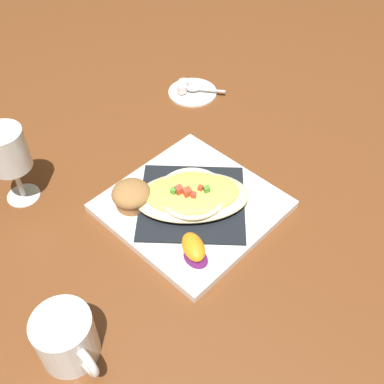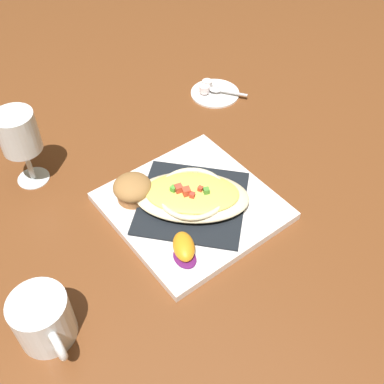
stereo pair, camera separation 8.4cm
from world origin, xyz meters
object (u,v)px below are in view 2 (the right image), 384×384
Objects in this scene: coffee_mug at (44,321)px; creamer_cup_0 at (207,84)px; spoon at (218,90)px; gratin_dish at (192,195)px; creamer_cup_1 at (204,89)px; square_plate at (192,206)px; muffin at (133,189)px; creamer_saucer at (215,93)px; orange_garnish at (184,248)px; stemmed_glass at (19,136)px.

creamer_cup_0 is at bearing -68.19° from coffee_mug.
coffee_mug is at bearing 109.09° from spoon.
spoon is (0.22, -0.63, -0.03)m from coffee_mug.
gratin_dish is 0.36m from creamer_cup_1.
muffin reaches higher than square_plate.
creamer_cup_1 is (0.02, 0.02, 0.00)m from spoon.
creamer_saucer is (0.22, -0.63, -0.03)m from coffee_mug.
gratin_dish reaches higher than orange_garnish.
gratin_dish is 0.37m from spoon.
gratin_dish is 2.06× the size of creamer_saucer.
creamer_cup_0 reaches higher than square_plate.
square_plate is 1.17× the size of gratin_dish.
muffin is 2.93× the size of creamer_cup_0.
square_plate is 3.74× the size of orange_garnish.
creamer_saucer is at bearing -128.65° from creamer_cup_1.
coffee_mug reaches higher than gratin_dish.
spoon is (0.27, -0.39, -0.01)m from orange_garnish.
gratin_dish is 0.11m from orange_garnish.
stemmed_glass is (0.30, -0.17, 0.07)m from coffee_mug.
coffee_mug reaches higher than creamer_cup_0.
creamer_cup_0 is (-0.05, -0.46, -0.09)m from stemmed_glass.
creamer_cup_1 is (0.29, -0.37, -0.01)m from orange_garnish.
spoon is at bearing -56.38° from square_plate.
creamer_cup_1 is at bearing 115.57° from creamer_cup_0.
gratin_dish is at bearing -53.51° from orange_garnish.
square_plate is 0.36m from creamer_cup_1.
creamer_saucer is at bearing -55.21° from gratin_dish.
gratin_dish is 0.33m from stemmed_glass.
spoon is at bearing -134.41° from creamer_cup_1.
creamer_cup_0 is at bearing -52.36° from orange_garnish.
creamer_saucer is at bearing -71.61° from muffin.
muffin is at bearing 108.39° from creamer_saucer.
muffin reaches higher than orange_garnish.
gratin_dish is at bearing 128.75° from creamer_cup_1.
stemmed_glass reaches higher than muffin.
creamer_saucer is (0.21, -0.30, -0.03)m from gratin_dish.
stemmed_glass reaches higher than square_plate.
orange_garnish is 0.24m from coffee_mug.
stemmed_glass is at bearing 81.09° from creamer_saucer.
coffee_mug is 0.67m from spoon.
spoon is 0.03m from creamer_cup_0.
orange_garnish is 0.82× the size of spoon.
stemmed_glass is 0.47m from creamer_saucer.
coffee_mug is (0.05, 0.24, 0.01)m from orange_garnish.
gratin_dish reaches higher than square_plate.
muffin is 2.93× the size of creamer_cup_1.
muffin is 0.37m from creamer_cup_1.
creamer_cup_1 is at bearing 51.35° from creamer_saucer.
gratin_dish is (0.00, 0.00, 0.03)m from square_plate.
stemmed_glass is at bearing 29.14° from gratin_dish.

